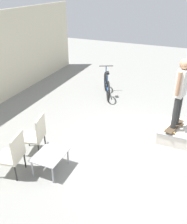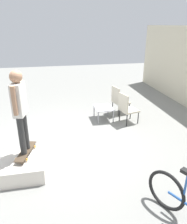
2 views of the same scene
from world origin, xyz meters
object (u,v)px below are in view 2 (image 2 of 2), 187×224
(skate_ramp_box, at_px, (23,165))
(coffee_table, at_px, (103,109))
(skateboard_on_ramp, at_px, (26,151))
(patio_chair_left, at_px, (119,99))
(person_skater, at_px, (20,106))
(patio_chair_right, at_px, (127,107))

(skate_ramp_box, xyz_separation_m, coffee_table, (-2.47, 2.43, 0.21))
(skateboard_on_ramp, height_order, patio_chair_left, patio_chair_left)
(skate_ramp_box, xyz_separation_m, person_skater, (-0.15, 0.08, 1.33))
(skateboard_on_ramp, relative_size, coffee_table, 1.13)
(patio_chair_left, xyz_separation_m, patio_chair_right, (0.84, 0.00, 0.00))
(skate_ramp_box, xyz_separation_m, patio_chair_right, (-2.02, 3.09, 0.37))
(person_skater, relative_size, patio_chair_left, 1.77)
(person_skater, xyz_separation_m, coffee_table, (-2.32, 2.36, -1.12))
(person_skater, height_order, patio_chair_right, person_skater)
(patio_chair_left, bearing_deg, skateboard_on_ramp, 120.43)
(person_skater, height_order, patio_chair_left, person_skater)
(skate_ramp_box, height_order, coffee_table, coffee_table)
(skate_ramp_box, xyz_separation_m, skateboard_on_ramp, (-0.15, 0.08, 0.26))
(skateboard_on_ramp, xyz_separation_m, patio_chair_right, (-1.88, 3.02, 0.11))
(patio_chair_left, bearing_deg, coffee_table, 109.53)
(coffee_table, bearing_deg, person_skater, -45.47)
(skateboard_on_ramp, height_order, coffee_table, skateboard_on_ramp)
(skate_ramp_box, height_order, skateboard_on_ramp, skateboard_on_ramp)
(person_skater, bearing_deg, skateboard_on_ramp, 148.37)
(person_skater, relative_size, coffee_table, 2.31)
(coffee_table, bearing_deg, patio_chair_left, 121.11)
(patio_chair_left, height_order, patio_chair_right, same)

